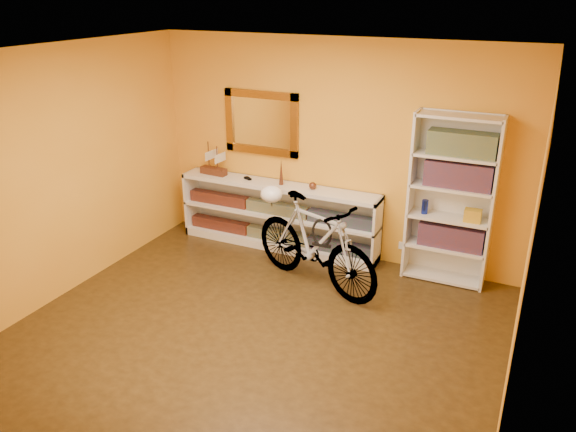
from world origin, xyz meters
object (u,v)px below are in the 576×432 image
at_px(console_unit, 278,216).
at_px(bicycle, 315,243).
at_px(bookcase, 451,201).
at_px(helmet, 272,194).

height_order(console_unit, bicycle, bicycle).
xyz_separation_m(bookcase, bicycle, (-1.27, -0.76, -0.43)).
bearing_deg(helmet, bookcase, 15.57).
relative_size(bicycle, helmet, 6.78).
height_order(console_unit, bookcase, bookcase).
distance_m(console_unit, bookcase, 2.13).
distance_m(bookcase, helmet, 1.97).
distance_m(console_unit, helmet, 0.72).
height_order(bookcase, bicycle, bookcase).
xyz_separation_m(console_unit, bookcase, (2.07, 0.03, 0.52)).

